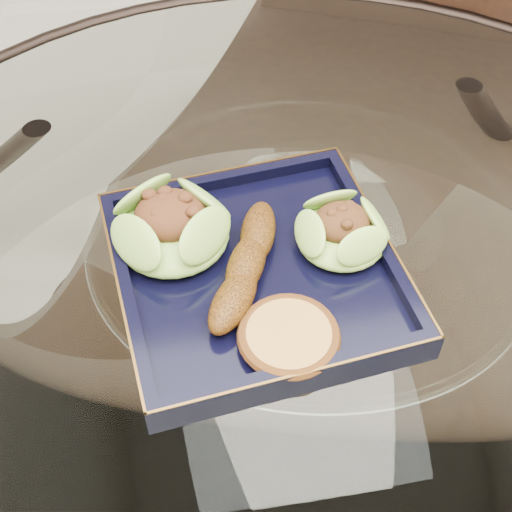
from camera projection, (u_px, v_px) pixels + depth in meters
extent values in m
cylinder|color=white|center=(305.00, 272.00, 0.73)|extent=(1.10, 1.10, 0.01)
torus|color=black|center=(305.00, 272.00, 0.73)|extent=(1.13, 1.13, 0.02)
torus|color=black|center=(285.00, 511.00, 1.21)|extent=(0.81, 0.81, 0.02)
cylinder|color=black|center=(419.00, 271.00, 1.23)|extent=(0.04, 0.04, 0.75)
cylinder|color=black|center=(92.00, 312.00, 1.17)|extent=(0.04, 0.04, 0.75)
cube|color=black|center=(364.00, 204.00, 1.15)|extent=(0.60, 0.60, 0.04)
cylinder|color=black|center=(220.00, 364.00, 1.26)|extent=(0.03, 0.03, 0.49)
cylinder|color=black|center=(441.00, 417.00, 1.19)|extent=(0.03, 0.03, 0.49)
cylinder|color=black|center=(275.00, 213.00, 1.51)|extent=(0.03, 0.03, 0.49)
cylinder|color=black|center=(461.00, 250.00, 1.44)|extent=(0.03, 0.03, 0.49)
cube|color=black|center=(256.00, 276.00, 0.71)|extent=(0.30, 0.30, 0.02)
ellipsoid|color=#659E2E|center=(172.00, 229.00, 0.71)|extent=(0.14, 0.14, 0.04)
ellipsoid|color=#6EA630|center=(342.00, 233.00, 0.71)|extent=(0.11, 0.11, 0.03)
ellipsoid|color=#62350A|center=(246.00, 265.00, 0.68)|extent=(0.10, 0.16, 0.03)
cylinder|color=#BC7E3E|center=(289.00, 337.00, 0.64)|extent=(0.11, 0.11, 0.02)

